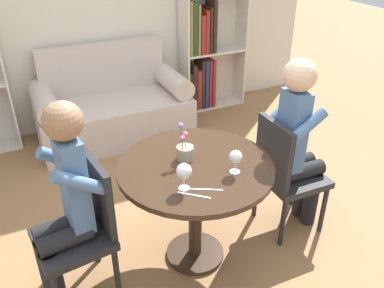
% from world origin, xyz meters
% --- Properties ---
extents(ground_plane, '(16.00, 16.00, 0.00)m').
position_xyz_m(ground_plane, '(0.00, 0.00, 0.00)').
color(ground_plane, olive).
extents(round_table, '(0.97, 0.97, 0.75)m').
position_xyz_m(round_table, '(0.00, 0.00, 0.61)').
color(round_table, '#382619').
rests_on(round_table, ground_plane).
extents(couch, '(1.54, 0.80, 0.92)m').
position_xyz_m(couch, '(0.00, 1.98, 0.31)').
color(couch, beige).
rests_on(couch, ground_plane).
extents(bookshelf_right, '(0.77, 0.28, 1.36)m').
position_xyz_m(bookshelf_right, '(1.21, 2.24, 0.65)').
color(bookshelf_right, silver).
rests_on(bookshelf_right, ground_plane).
extents(chair_left, '(0.47, 0.47, 0.90)m').
position_xyz_m(chair_left, '(-0.71, 0.05, 0.49)').
color(chair_left, '#232326').
rests_on(chair_left, ground_plane).
extents(chair_right, '(0.43, 0.43, 0.90)m').
position_xyz_m(chair_right, '(0.71, 0.00, 0.49)').
color(chair_right, '#232326').
rests_on(chair_right, ground_plane).
extents(person_left, '(0.44, 0.37, 1.29)m').
position_xyz_m(person_left, '(-0.80, 0.03, 0.69)').
color(person_left, black).
rests_on(person_left, ground_plane).
extents(person_right, '(0.42, 0.35, 1.32)m').
position_xyz_m(person_right, '(0.79, -0.00, 0.72)').
color(person_right, black).
rests_on(person_right, ground_plane).
extents(wine_glass_left, '(0.09, 0.09, 0.16)m').
position_xyz_m(wine_glass_left, '(-0.17, -0.19, 0.86)').
color(wine_glass_left, white).
rests_on(wine_glass_left, round_table).
extents(wine_glass_right, '(0.08, 0.08, 0.15)m').
position_xyz_m(wine_glass_right, '(0.18, -0.17, 0.85)').
color(wine_glass_right, white).
rests_on(wine_glass_right, round_table).
extents(flower_vase, '(0.11, 0.11, 0.24)m').
position_xyz_m(flower_vase, '(-0.03, 0.09, 0.81)').
color(flower_vase, '#9E9384').
rests_on(flower_vase, round_table).
extents(knife_left_setting, '(0.15, 0.14, 0.00)m').
position_xyz_m(knife_left_setting, '(-0.14, -0.28, 0.75)').
color(knife_left_setting, silver).
rests_on(knife_left_setting, round_table).
extents(fork_left_setting, '(0.17, 0.10, 0.00)m').
position_xyz_m(fork_left_setting, '(-0.06, -0.26, 0.75)').
color(fork_left_setting, silver).
rests_on(fork_left_setting, round_table).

